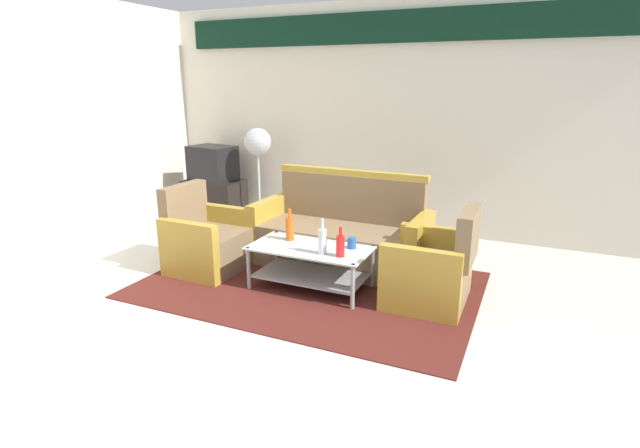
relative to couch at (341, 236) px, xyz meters
The scene contains 14 objects.
ground_plane 1.52m from the couch, 87.00° to the right, with size 14.00×14.00×0.00m, color beige.
wall_back 1.95m from the couch, 87.16° to the left, with size 6.52×0.19×2.80m.
rug 0.69m from the couch, 96.57° to the right, with size 3.07×2.02×0.01m, color #511E19.
couch is the anchor object (origin of this frame).
armchair_left 1.36m from the couch, 151.17° to the right, with size 0.72×0.78×0.85m.
armchair_right 1.17m from the couch, 25.75° to the right, with size 0.71×0.77×0.85m.
coffee_table 0.67m from the couch, 92.08° to the right, with size 1.10×0.60×0.40m.
bottle_orange 0.68m from the couch, 116.59° to the right, with size 0.08×0.08×0.31m.
bottle_clear 0.84m from the couch, 79.46° to the right, with size 0.07×0.07×0.32m.
bottle_red 0.88m from the couch, 68.33° to the right, with size 0.07×0.07×0.26m.
cup 0.66m from the couch, 59.28° to the right, with size 0.08×0.08×0.10m, color #2659A5.
tv_stand 2.59m from the couch, 155.67° to the left, with size 0.80×0.50×0.52m, color black.
television 2.63m from the couch, 155.62° to the left, with size 0.66×0.53×0.48m.
pedestal_fan 2.11m from the couch, 145.92° to the left, with size 0.36×0.36×1.27m.
Camera 1 is at (1.72, -3.00, 1.86)m, focal length 27.55 mm.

